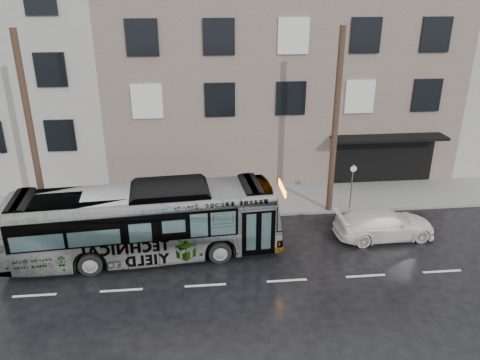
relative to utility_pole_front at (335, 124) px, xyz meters
The scene contains 8 objects.
ground 8.65m from the utility_pole_front, 153.08° to the right, with size 120.00×120.00×0.00m, color black.
sidewalk 8.11m from the utility_pole_front, 166.17° to the left, with size 90.00×3.60×0.15m, color gray.
building_taupe 9.56m from the utility_pole_front, 99.07° to the left, with size 20.00×12.00×11.00m, color gray.
utility_pole_front is the anchor object (origin of this frame).
utility_pole_rear 14.00m from the utility_pole_front, behind, with size 0.30×0.30×9.00m, color #4C3426.
sign_post 3.48m from the utility_pole_front, ahead, with size 0.06×0.06×2.40m, color slate.
bus 9.99m from the utility_pole_front, 159.68° to the right, with size 2.66×11.37×3.17m, color #B2B2B2.
white_sedan 5.19m from the utility_pole_front, 57.25° to the right, with size 1.87×4.60×1.33m, color white.
Camera 1 is at (-0.19, -17.73, 10.67)m, focal length 35.00 mm.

